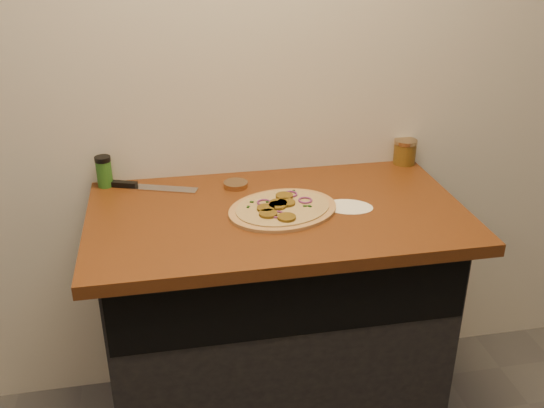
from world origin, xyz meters
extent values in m
cube|color=beige|center=(0.00, 1.75, 1.35)|extent=(4.00, 0.02, 2.70)
cube|color=black|center=(0.00, 1.45, 0.43)|extent=(1.10, 0.60, 0.86)
cube|color=#603012|center=(0.00, 1.42, 0.88)|extent=(1.20, 0.70, 0.04)
cylinder|color=tan|center=(0.02, 1.40, 0.91)|extent=(0.45, 0.45, 0.01)
cylinder|color=beige|center=(0.02, 1.40, 0.91)|extent=(0.39, 0.39, 0.00)
cylinder|color=brown|center=(-0.04, 1.35, 0.92)|extent=(0.06, 0.06, 0.01)
cylinder|color=brown|center=(0.03, 1.47, 0.92)|extent=(0.06, 0.06, 0.01)
cylinder|color=brown|center=(-0.04, 1.39, 0.92)|extent=(0.06, 0.06, 0.01)
cylinder|color=brown|center=(0.03, 1.42, 0.92)|extent=(0.06, 0.06, 0.01)
cylinder|color=brown|center=(0.01, 1.32, 0.92)|extent=(0.06, 0.06, 0.01)
cylinder|color=brown|center=(0.00, 1.42, 0.92)|extent=(0.06, 0.06, 0.01)
cylinder|color=brown|center=(0.00, 1.40, 0.92)|extent=(0.06, 0.06, 0.01)
torus|color=#712A6A|center=(-0.01, 1.34, 0.92)|extent=(0.05, 0.05, 0.01)
torus|color=#712A6A|center=(-0.04, 1.44, 0.92)|extent=(0.05, 0.05, 0.01)
torus|color=#712A6A|center=(0.06, 1.49, 0.92)|extent=(0.05, 0.05, 0.01)
torus|color=#712A6A|center=(0.10, 1.43, 0.92)|extent=(0.05, 0.05, 0.01)
cube|color=black|center=(0.10, 1.39, 0.92)|extent=(0.01, 0.02, 0.00)
cube|color=black|center=(0.07, 1.51, 0.92)|extent=(0.01, 0.02, 0.00)
cube|color=black|center=(0.04, 1.49, 0.92)|extent=(0.01, 0.01, 0.00)
cube|color=black|center=(0.00, 1.39, 0.92)|extent=(0.01, 0.01, 0.00)
cube|color=black|center=(-0.01, 1.32, 0.92)|extent=(0.01, 0.02, 0.00)
cube|color=black|center=(-0.09, 1.42, 0.92)|extent=(0.01, 0.02, 0.00)
cube|color=black|center=(-0.08, 1.45, 0.92)|extent=(0.01, 0.01, 0.00)
cube|color=black|center=(-0.03, 1.44, 0.92)|extent=(0.02, 0.01, 0.00)
cube|color=black|center=(0.08, 1.39, 0.92)|extent=(0.01, 0.01, 0.00)
cube|color=#B7BAC1|center=(-0.35, 1.64, 0.90)|extent=(0.24, 0.12, 0.01)
cube|color=black|center=(-0.50, 1.70, 0.91)|extent=(0.13, 0.07, 0.02)
cylinder|color=#A0815D|center=(-0.11, 1.62, 0.91)|extent=(0.11, 0.11, 0.02)
cylinder|color=maroon|center=(0.55, 1.72, 0.94)|extent=(0.08, 0.08, 0.08)
cylinder|color=#A0815D|center=(0.55, 1.72, 0.99)|extent=(0.09, 0.09, 0.01)
cylinder|color=#29621E|center=(-0.55, 1.71, 0.95)|extent=(0.05, 0.05, 0.09)
cylinder|color=black|center=(-0.55, 1.71, 1.00)|extent=(0.05, 0.05, 0.02)
cylinder|color=white|center=(0.23, 1.39, 0.90)|extent=(0.20, 0.20, 0.00)
camera|label=1|loc=(-0.34, -0.29, 1.75)|focal=40.00mm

